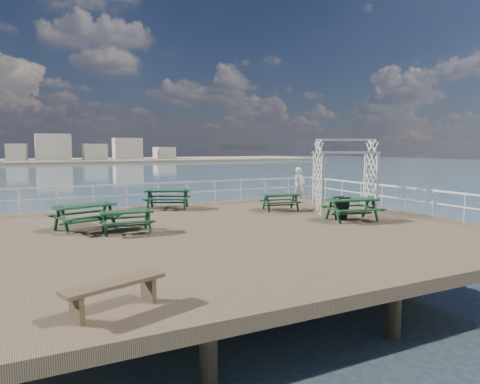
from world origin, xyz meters
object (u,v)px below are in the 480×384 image
flat_bench_far (115,289)px  person (299,186)px  picnic_table_a (126,217)px  picnic_table_d (85,212)px  picnic_table_c (281,199)px  picnic_table_e (352,205)px  picnic_table_b (168,195)px  trellis_arbor (345,180)px

flat_bench_far → person: (10.43, 9.78, 0.52)m
picnic_table_a → picnic_table_d: bearing=138.3°
picnic_table_c → person: (1.73, 1.09, 0.41)m
picnic_table_a → picnic_table_c: size_ratio=0.94×
picnic_table_a → flat_bench_far: 6.87m
picnic_table_c → person: 2.09m
picnic_table_e → flat_bench_far: bearing=-141.8°
flat_bench_far → picnic_table_d: bearing=67.5°
person → picnic_table_d: bearing=-177.4°
picnic_table_c → picnic_table_e: picnic_table_e is taller
picnic_table_e → person: size_ratio=1.20×
picnic_table_b → flat_bench_far: picnic_table_b is taller
person → trellis_arbor: bearing=-93.5°
picnic_table_a → picnic_table_b: size_ratio=0.71×
picnic_table_a → trellis_arbor: (9.10, 0.14, 0.87)m
picnic_table_e → picnic_table_a: bearing=179.6°
flat_bench_far → picnic_table_c: bearing=25.7°
picnic_table_b → picnic_table_c: 5.08m
picnic_table_e → flat_bench_far: picnic_table_e is taller
picnic_table_b → person: (6.02, -1.61, 0.30)m
picnic_table_d → person: size_ratio=1.30×
picnic_table_b → person: person is taller
person → picnic_table_c: bearing=-156.2°
picnic_table_d → trellis_arbor: 10.32m
picnic_table_b → picnic_table_c: (4.29, -2.71, -0.11)m
picnic_table_b → picnic_table_d: bearing=-112.1°
picnic_table_c → flat_bench_far: 12.30m
picnic_table_b → picnic_table_e: size_ratio=1.13×
picnic_table_d → trellis_arbor: bearing=-23.5°
picnic_table_b → trellis_arbor: size_ratio=0.78×
picnic_table_b → picnic_table_d: 5.33m
flat_bench_far → person: person is taller
flat_bench_far → trellis_arbor: trellis_arbor is taller
picnic_table_a → picnic_table_e: 8.24m
picnic_table_c → picnic_table_e: (0.99, -3.49, 0.10)m
flat_bench_far → person: bearing=23.9°
picnic_table_b → person: 6.24m
picnic_table_a → picnic_table_e: picnic_table_e is taller
picnic_table_d → flat_bench_far: (-0.45, -7.84, -0.23)m
picnic_table_d → picnic_table_e: (9.24, -2.64, -0.01)m
picnic_table_a → person: 9.38m
picnic_table_e → person: bearing=90.8°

